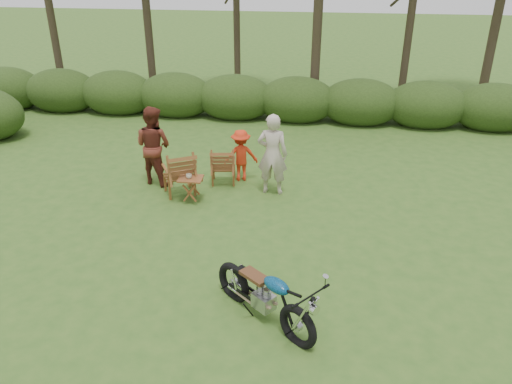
# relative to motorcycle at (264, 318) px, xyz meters

# --- Properties ---
(ground) EXTENTS (80.00, 80.00, 0.00)m
(ground) POSITION_rel_motorcycle_xyz_m (-0.21, 0.78, 0.00)
(ground) COLOR #2F521B
(ground) RESTS_ON ground
(motorcycle) EXTENTS (1.96, 1.80, 1.10)m
(motorcycle) POSITION_rel_motorcycle_xyz_m (0.00, 0.00, 0.00)
(motorcycle) COLOR #0C639D
(motorcycle) RESTS_ON ground
(lawn_chair_right) EXTENTS (0.71, 0.71, 0.90)m
(lawn_chair_right) POSITION_rel_motorcycle_xyz_m (-1.56, 4.65, 0.00)
(lawn_chair_right) COLOR brown
(lawn_chair_right) RESTS_ON ground
(lawn_chair_left) EXTENTS (0.98, 0.98, 1.04)m
(lawn_chair_left) POSITION_rel_motorcycle_xyz_m (-2.42, 3.94, 0.00)
(lawn_chair_left) COLOR brown
(lawn_chair_left) RESTS_ON ground
(side_table) EXTENTS (0.56, 0.47, 0.55)m
(side_table) POSITION_rel_motorcycle_xyz_m (-2.06, 3.61, 0.28)
(side_table) COLOR brown
(side_table) RESTS_ON ground
(cup) EXTENTS (0.14, 0.14, 0.10)m
(cup) POSITION_rel_motorcycle_xyz_m (-2.09, 3.58, 0.60)
(cup) COLOR #BFB89D
(cup) RESTS_ON side_table
(adult_a) EXTENTS (0.69, 0.48, 1.84)m
(adult_a) POSITION_rel_motorcycle_xyz_m (-0.37, 4.29, 0.00)
(adult_a) COLOR #BBAA9A
(adult_a) RESTS_ON ground
(adult_b) EXTENTS (1.08, 0.96, 1.84)m
(adult_b) POSITION_rel_motorcycle_xyz_m (-3.14, 4.46, 0.00)
(adult_b) COLOR maroon
(adult_b) RESTS_ON ground
(child) EXTENTS (0.91, 0.68, 1.24)m
(child) POSITION_rel_motorcycle_xyz_m (-1.18, 4.87, 0.00)
(child) COLOR red
(child) RESTS_ON ground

